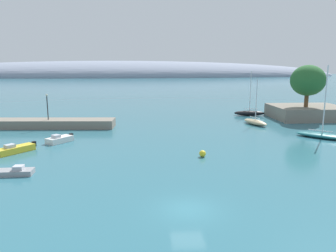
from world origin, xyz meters
The scene contains 13 objects.
water centered at (0.00, 0.00, 0.00)m, with size 600.00×600.00×0.00m, color #2D6675.
shore_outcrop centered at (28.93, 39.11, 1.22)m, with size 13.44×10.74×2.45m, color gray.
tree_clump_shore centered at (27.80, 37.74, 7.48)m, with size 6.41×6.41×7.94m.
breakwater_rocks centered at (-20.90, 33.30, 0.71)m, with size 25.34×3.89×1.41m, color gray.
distant_ridge centered at (-28.89, 255.11, 0.00)m, with size 377.67×76.38×25.14m, color gray.
sailboat_teal_near_shore centered at (22.59, 22.14, 0.49)m, with size 6.80×6.45×10.47m.
sailboat_sand_mid_mooring centered at (16.43, 33.17, 0.52)m, with size 3.58×6.20×8.15m.
sailboat_black_outer_mooring centered at (18.62, 43.25, 0.59)m, with size 6.41×2.51×9.18m.
motorboat_white_foreground centered at (-14.78, 22.27, 0.42)m, with size 3.50×3.85×1.16m.
motorboat_grey_alongside_breakwater centered at (-15.99, 8.92, 0.31)m, with size 4.32×1.55×0.92m.
motorboat_yellow_outer centered at (-18.79, 17.24, 0.43)m, with size 3.98×4.44×1.17m.
mooring_buoy_yellow centered at (3.54, 13.76, 0.39)m, with size 0.78×0.78×0.78m, color yellow.
harbor_lamp_post centered at (-19.10, 32.68, 4.07)m, with size 0.36×0.36×4.32m.
Camera 1 is at (-3.18, -22.71, 10.71)m, focal length 35.20 mm.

